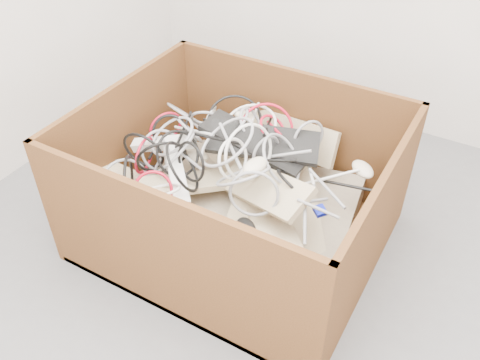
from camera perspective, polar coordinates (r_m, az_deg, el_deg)
The scene contains 8 objects.
ground at distance 2.00m, azimuth 3.01°, elevation -14.31°, with size 3.00×3.00×0.00m, color #58575A.
cardboard_box at distance 2.16m, azimuth -0.62°, elevation -3.22°, with size 1.15×0.96×0.60m.
keyboard_pile at distance 2.08m, azimuth -0.04°, elevation -0.36°, with size 1.09×0.96×0.36m.
mice_scatter at distance 2.03m, azimuth 0.16°, elevation 1.06°, with size 0.80×0.66×0.22m.
power_strip_left at distance 2.19m, azimuth -8.43°, elevation 4.04°, with size 0.29×0.05×0.04m, color white.
power_strip_right at distance 2.03m, azimuth -7.04°, elevation 0.47°, with size 0.31×0.06×0.04m, color white.
vga_plug at distance 1.90m, azimuth 8.80°, elevation -3.37°, with size 0.04×0.04×0.02m, color #0B16A8.
cable_tangle at distance 2.08m, azimuth -3.79°, elevation 3.36°, with size 1.06×0.80×0.43m.
Camera 1 is at (0.51, -1.08, 1.60)m, focal length 38.70 mm.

